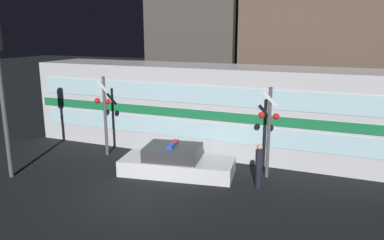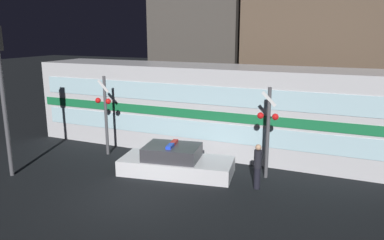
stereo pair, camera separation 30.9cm
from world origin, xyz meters
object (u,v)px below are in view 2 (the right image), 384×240
object	(u,v)px
train	(205,108)
police_car	(175,162)
pedestrian	(258,166)
crossing_signal_near	(268,127)
traffic_light_corner	(1,84)

from	to	relation	value
train	police_car	xyz separation A→B (m)	(0.17, -3.64, -1.54)
pedestrian	crossing_signal_near	xyz separation A→B (m)	(0.08, 1.12, 1.18)
police_car	crossing_signal_near	size ratio (longest dim) A/B	1.32
train	crossing_signal_near	size ratio (longest dim) A/B	4.80
crossing_signal_near	traffic_light_corner	xyz separation A→B (m)	(-9.33, -3.73, 1.60)
train	traffic_light_corner	xyz separation A→B (m)	(-5.72, -6.41, 1.63)
train	traffic_light_corner	world-z (taller)	traffic_light_corner
police_car	crossing_signal_near	bearing A→B (deg)	6.23
pedestrian	crossing_signal_near	bearing A→B (deg)	86.06
train	pedestrian	bearing A→B (deg)	-47.06
pedestrian	crossing_signal_near	world-z (taller)	crossing_signal_near
crossing_signal_near	police_car	bearing A→B (deg)	-164.52
police_car	pedestrian	xyz separation A→B (m)	(3.36, -0.16, 0.39)
pedestrian	traffic_light_corner	size ratio (longest dim) A/B	0.29
pedestrian	police_car	bearing A→B (deg)	177.24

